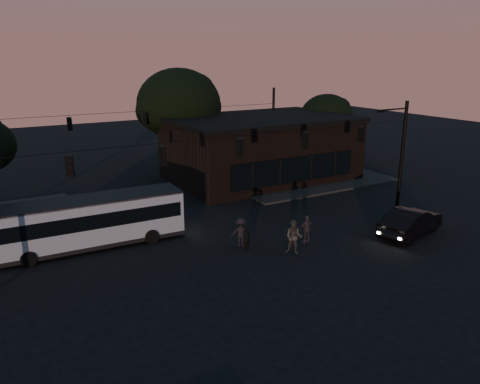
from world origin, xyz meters
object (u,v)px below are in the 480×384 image
bus (92,220)px  pedestrian_b (294,237)px  pedestrian_d (241,232)px  car (411,222)px  building (261,148)px  pedestrian_c (307,229)px  pedestrian_a (247,238)px

bus → pedestrian_b: bus is taller
pedestrian_d → car: bearing=-173.4°
bus → building: bearing=28.7°
pedestrian_c → pedestrian_a: bearing=-7.6°
building → bus: 18.58m
pedestrian_b → pedestrian_c: (1.57, 0.87, -0.12)m
bus → pedestrian_b: 11.25m
pedestrian_c → pedestrian_d: bearing=-19.1°
bus → pedestrian_a: 8.69m
pedestrian_a → bus: bearing=118.1°
car → pedestrian_d: (-9.70, 3.63, -0.00)m
car → pedestrian_b: pedestrian_b is taller
bus → car: 18.61m
bus → car: (16.90, -7.75, -0.76)m
building → car: 16.31m
pedestrian_b → pedestrian_c: size_ratio=1.15×
pedestrian_c → pedestrian_d: size_ratio=1.00×
car → pedestrian_d: car is taller
car → pedestrian_d: bearing=55.2°
pedestrian_c → pedestrian_d: 3.84m
car → pedestrian_a: bearing=59.4°
building → pedestrian_d: building is taller
pedestrian_a → pedestrian_b: (2.04, -1.59, 0.20)m
bus → pedestrian_a: (7.14, -4.89, -0.84)m
building → pedestrian_b: bearing=-116.2°
pedestrian_a → pedestrian_c: bearing=-38.8°
pedestrian_d → pedestrian_c: bearing=-175.7°
building → pedestrian_b: size_ratio=8.06×
car → pedestrian_c: size_ratio=3.05×
pedestrian_a → building: bearing=27.4°
building → bus: building is taller
pedestrian_b → pedestrian_c: bearing=76.0°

